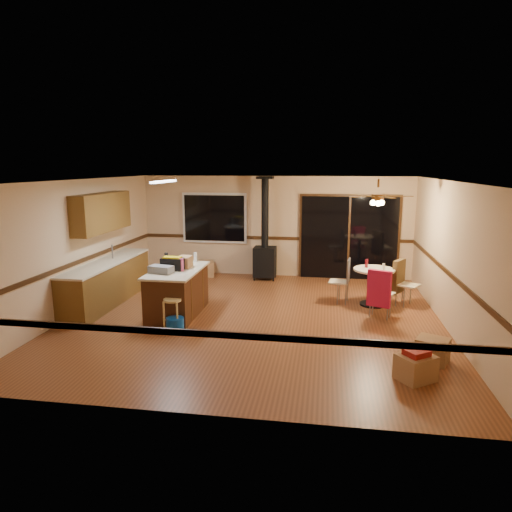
% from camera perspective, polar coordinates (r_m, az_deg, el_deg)
% --- Properties ---
extents(floor, '(7.00, 7.00, 0.00)m').
position_cam_1_polar(floor, '(8.81, -0.30, -7.74)').
color(floor, brown).
rests_on(floor, ground).
extents(ceiling, '(7.00, 7.00, 0.00)m').
position_cam_1_polar(ceiling, '(8.33, -0.32, 9.42)').
color(ceiling, silver).
rests_on(ceiling, ground).
extents(wall_back, '(7.00, 0.00, 7.00)m').
position_cam_1_polar(wall_back, '(11.90, 2.37, 3.69)').
color(wall_back, tan).
rests_on(wall_back, ground).
extents(wall_front, '(7.00, 0.00, 7.00)m').
position_cam_1_polar(wall_front, '(5.15, -6.56, -6.57)').
color(wall_front, tan).
rests_on(wall_front, ground).
extents(wall_left, '(0.00, 7.00, 7.00)m').
position_cam_1_polar(wall_left, '(9.66, -21.28, 1.15)').
color(wall_left, tan).
rests_on(wall_left, ground).
extents(wall_right, '(0.00, 7.00, 7.00)m').
position_cam_1_polar(wall_right, '(8.65, 23.25, -0.11)').
color(wall_right, tan).
rests_on(wall_right, ground).
extents(chair_rail, '(7.00, 7.00, 0.08)m').
position_cam_1_polar(chair_rail, '(8.53, -0.31, -1.38)').
color(chair_rail, '#351E0D').
rests_on(chair_rail, ground).
extents(window, '(1.72, 0.10, 1.32)m').
position_cam_1_polar(window, '(12.11, -5.22, 4.74)').
color(window, black).
rests_on(window, ground).
extents(sliding_door, '(2.52, 0.10, 2.10)m').
position_cam_1_polar(sliding_door, '(11.82, 11.53, 2.20)').
color(sliding_door, black).
rests_on(sliding_door, ground).
extents(lower_cabinets, '(0.60, 3.00, 0.86)m').
position_cam_1_polar(lower_cabinets, '(10.12, -18.05, -3.23)').
color(lower_cabinets, brown).
rests_on(lower_cabinets, ground).
extents(countertop, '(0.64, 3.04, 0.04)m').
position_cam_1_polar(countertop, '(10.02, -18.21, -0.74)').
color(countertop, beige).
rests_on(countertop, lower_cabinets).
extents(upper_cabinets, '(0.35, 2.00, 0.80)m').
position_cam_1_polar(upper_cabinets, '(10.10, -18.69, 5.18)').
color(upper_cabinets, brown).
rests_on(upper_cabinets, ground).
extents(kitchen_island, '(0.88, 1.68, 0.90)m').
position_cam_1_polar(kitchen_island, '(9.02, -9.78, -4.43)').
color(kitchen_island, '#3D1F0F').
rests_on(kitchen_island, ground).
extents(wood_stove, '(0.55, 0.50, 2.52)m').
position_cam_1_polar(wood_stove, '(11.57, 1.11, 0.62)').
color(wood_stove, black).
rests_on(wood_stove, ground).
extents(ceiling_fan, '(0.24, 0.24, 0.55)m').
position_cam_1_polar(ceiling_fan, '(9.48, 14.98, 6.93)').
color(ceiling_fan, brown).
rests_on(ceiling_fan, ceiling).
extents(fluorescent_strip, '(0.10, 1.20, 0.04)m').
position_cam_1_polar(fluorescent_strip, '(9.08, -11.44, 9.11)').
color(fluorescent_strip, white).
rests_on(fluorescent_strip, ceiling).
extents(toolbox_grey, '(0.48, 0.33, 0.14)m').
position_cam_1_polar(toolbox_grey, '(8.66, -11.79, -1.65)').
color(toolbox_grey, slate).
rests_on(toolbox_grey, kitchen_island).
extents(toolbox_black, '(0.43, 0.25, 0.23)m').
position_cam_1_polar(toolbox_black, '(8.86, -10.40, -0.99)').
color(toolbox_black, black).
rests_on(toolbox_black, kitchen_island).
extents(toolbox_yellow_lid, '(0.35, 0.20, 0.03)m').
position_cam_1_polar(toolbox_yellow_lid, '(8.83, -10.43, -0.18)').
color(toolbox_yellow_lid, gold).
rests_on(toolbox_yellow_lid, toolbox_black).
extents(box_on_island, '(0.25, 0.33, 0.22)m').
position_cam_1_polar(box_on_island, '(9.05, -8.91, -0.73)').
color(box_on_island, '#966B42').
rests_on(box_on_island, kitchen_island).
extents(bottle_dark, '(0.09, 0.09, 0.26)m').
position_cam_1_polar(bottle_dark, '(9.29, -11.14, -0.37)').
color(bottle_dark, black).
rests_on(bottle_dark, kitchen_island).
extents(bottle_pink, '(0.09, 0.09, 0.24)m').
position_cam_1_polar(bottle_pink, '(8.73, -9.28, -1.11)').
color(bottle_pink, '#D84C8C').
rests_on(bottle_pink, kitchen_island).
extents(bottle_white, '(0.09, 0.09, 0.20)m').
position_cam_1_polar(bottle_white, '(9.51, -7.58, -0.15)').
color(bottle_white, white).
rests_on(bottle_white, kitchen_island).
extents(bar_stool, '(0.38, 0.38, 0.57)m').
position_cam_1_polar(bar_stool, '(8.23, -10.35, -7.20)').
color(bar_stool, tan).
rests_on(bar_stool, floor).
extents(blue_bucket, '(0.41, 0.41, 0.26)m').
position_cam_1_polar(blue_bucket, '(8.19, -10.08, -8.46)').
color(blue_bucket, '#0B44A2').
rests_on(blue_bucket, floor).
extents(dining_table, '(0.83, 0.83, 0.78)m').
position_cam_1_polar(dining_table, '(9.74, 14.48, -2.99)').
color(dining_table, black).
rests_on(dining_table, ground).
extents(glass_red, '(0.08, 0.08, 0.17)m').
position_cam_1_polar(glass_red, '(9.75, 13.65, -0.90)').
color(glass_red, '#590C14').
rests_on(glass_red, dining_table).
extents(glass_cream, '(0.07, 0.07, 0.13)m').
position_cam_1_polar(glass_cream, '(9.64, 15.66, -1.28)').
color(glass_cream, beige).
rests_on(glass_cream, dining_table).
extents(chair_left, '(0.46, 0.45, 0.51)m').
position_cam_1_polar(chair_left, '(9.77, 10.97, -2.43)').
color(chair_left, tan).
rests_on(chair_left, ground).
extents(chair_near, '(0.57, 0.59, 0.70)m').
position_cam_1_polar(chair_near, '(8.89, 15.19, -3.93)').
color(chair_near, tan).
rests_on(chair_near, ground).
extents(chair_right, '(0.61, 0.60, 0.70)m').
position_cam_1_polar(chair_right, '(9.93, 17.54, -2.48)').
color(chair_right, tan).
rests_on(chair_right, ground).
extents(box_under_window, '(0.59, 0.53, 0.40)m').
position_cam_1_polar(box_under_window, '(12.05, -6.50, -1.59)').
color(box_under_window, '#966B42').
rests_on(box_under_window, floor).
extents(box_corner_a, '(0.60, 0.59, 0.35)m').
position_cam_1_polar(box_corner_a, '(6.72, 19.32, -13.02)').
color(box_corner_a, '#966B42').
rests_on(box_corner_a, floor).
extents(box_corner_b, '(0.56, 0.53, 0.36)m').
position_cam_1_polar(box_corner_b, '(7.37, 21.20, -10.93)').
color(box_corner_b, '#966B42').
rests_on(box_corner_b, floor).
extents(box_small_red, '(0.39, 0.38, 0.08)m').
position_cam_1_polar(box_small_red, '(6.64, 19.45, -11.31)').
color(box_small_red, maroon).
rests_on(box_small_red, box_corner_a).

